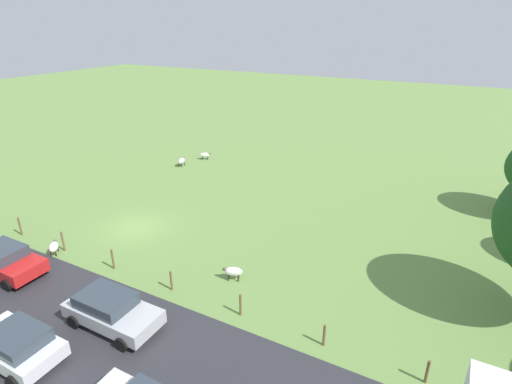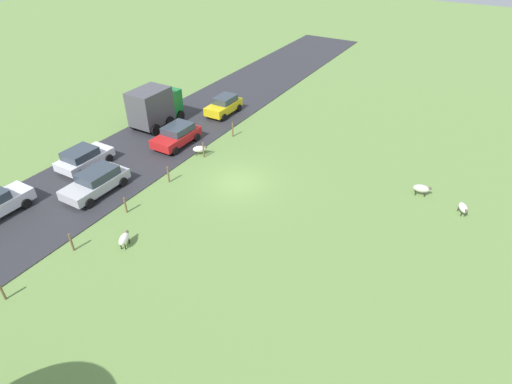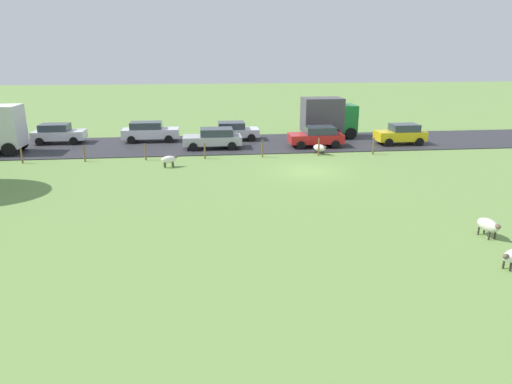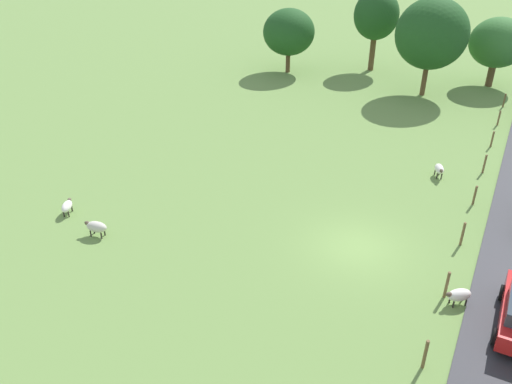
# 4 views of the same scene
# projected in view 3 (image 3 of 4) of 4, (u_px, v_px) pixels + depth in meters

# --- Properties ---
(ground_plane) EXTENTS (160.00, 160.00, 0.00)m
(ground_plane) POSITION_uv_depth(u_px,v_px,m) (308.00, 171.00, 28.85)
(ground_plane) COLOR #6B8E47
(road_strip) EXTENTS (8.00, 80.00, 0.06)m
(road_strip) POSITION_uv_depth(u_px,v_px,m) (284.00, 143.00, 37.44)
(road_strip) COLOR #2D2D33
(road_strip) RESTS_ON ground_plane
(sheep_0) EXTENTS (1.08, 1.02, 0.72)m
(sheep_0) POSITION_uv_depth(u_px,v_px,m) (320.00, 148.00, 33.39)
(sheep_0) COLOR white
(sheep_0) RESTS_ON ground_plane
(sheep_1) EXTENTS (0.84, 1.11, 0.68)m
(sheep_1) POSITION_uv_depth(u_px,v_px,m) (512.00, 256.00, 15.85)
(sheep_1) COLOR white
(sheep_1) RESTS_ON ground_plane
(sheep_2) EXTENTS (0.80, 1.12, 0.76)m
(sheep_2) POSITION_uv_depth(u_px,v_px,m) (169.00, 160.00, 29.61)
(sheep_2) COLOR white
(sheep_2) RESTS_ON ground_plane
(sheep_3) EXTENTS (1.19, 0.70, 0.78)m
(sheep_3) POSITION_uv_depth(u_px,v_px,m) (488.00, 225.00, 18.49)
(sheep_3) COLOR beige
(sheep_3) RESTS_ON ground_plane
(fence_post_0) EXTENTS (0.12, 0.12, 1.25)m
(fence_post_0) POSITION_uv_depth(u_px,v_px,m) (373.00, 146.00, 33.27)
(fence_post_0) COLOR brown
(fence_post_0) RESTS_ON ground_plane
(fence_post_1) EXTENTS (0.12, 0.12, 1.26)m
(fence_post_1) POSITION_uv_depth(u_px,v_px,m) (319.00, 147.00, 32.82)
(fence_post_1) COLOR brown
(fence_post_1) RESTS_ON ground_plane
(fence_post_2) EXTENTS (0.12, 0.12, 1.23)m
(fence_post_2) POSITION_uv_depth(u_px,v_px,m) (262.00, 149.00, 32.39)
(fence_post_2) COLOR brown
(fence_post_2) RESTS_ON ground_plane
(fence_post_3) EXTENTS (0.12, 0.12, 1.12)m
(fence_post_3) POSITION_uv_depth(u_px,v_px,m) (205.00, 151.00, 31.96)
(fence_post_3) COLOR brown
(fence_post_3) RESTS_ON ground_plane
(fence_post_4) EXTENTS (0.12, 0.12, 1.17)m
(fence_post_4) POSITION_uv_depth(u_px,v_px,m) (145.00, 152.00, 31.52)
(fence_post_4) COLOR brown
(fence_post_4) RESTS_ON ground_plane
(fence_post_5) EXTENTS (0.12, 0.12, 1.08)m
(fence_post_5) POSITION_uv_depth(u_px,v_px,m) (84.00, 154.00, 31.09)
(fence_post_5) COLOR brown
(fence_post_5) RESTS_ON ground_plane
(fence_post_6) EXTENTS (0.12, 0.12, 1.08)m
(fence_post_6) POSITION_uv_depth(u_px,v_px,m) (22.00, 155.00, 30.65)
(fence_post_6) COLOR brown
(fence_post_6) RESTS_ON ground_plane
(truck_0) EXTENTS (2.66, 4.53, 3.38)m
(truck_0) POSITION_uv_depth(u_px,v_px,m) (328.00, 116.00, 39.25)
(truck_0) COLOR #197F33
(truck_0) RESTS_ON road_strip
(car_0) EXTENTS (1.96, 3.88, 1.61)m
(car_0) POSITION_uv_depth(u_px,v_px,m) (401.00, 134.00, 36.60)
(car_0) COLOR yellow
(car_0) RESTS_ON road_strip
(car_2) EXTENTS (2.20, 4.16, 1.56)m
(car_2) POSITION_uv_depth(u_px,v_px,m) (317.00, 136.00, 35.71)
(car_2) COLOR red
(car_2) RESTS_ON road_strip
(car_3) EXTENTS (2.18, 4.45, 1.53)m
(car_3) POSITION_uv_depth(u_px,v_px,m) (213.00, 138.00, 35.09)
(car_3) COLOR #B7B7BC
(car_3) RESTS_ON road_strip
(car_4) EXTENTS (2.06, 4.02, 1.57)m
(car_4) POSITION_uv_depth(u_px,v_px,m) (58.00, 133.00, 36.97)
(car_4) COLOR silver
(car_4) RESTS_ON road_strip
(car_5) EXTENTS (1.98, 4.57, 1.62)m
(car_5) POSITION_uv_depth(u_px,v_px,m) (150.00, 131.00, 37.68)
(car_5) COLOR silver
(car_5) RESTS_ON road_strip
(car_6) EXTENTS (2.19, 3.97, 1.50)m
(car_6) POSITION_uv_depth(u_px,v_px,m) (234.00, 130.00, 38.40)
(car_6) COLOR silver
(car_6) RESTS_ON road_strip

